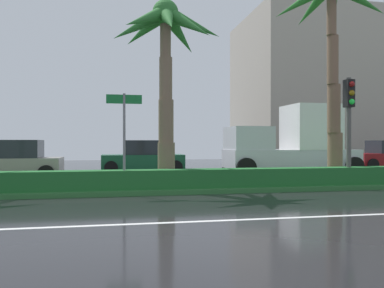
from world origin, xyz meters
The scene contains 12 objects.
ground_plane centered at (0.00, 9.00, -0.05)m, with size 90.00×42.00×0.10m, color black.
near_lane_divider_stripe centered at (0.00, 2.00, 0.00)m, with size 81.00×0.14×0.01m, color white.
median_strip centered at (0.00, 8.00, 0.07)m, with size 85.50×4.00×0.15m, color #2D6B33.
median_hedge centered at (0.00, 6.60, 0.45)m, with size 76.50×0.70×0.60m.
palm_tree_centre_left centered at (0.31, 7.63, 5.11)m, with size 3.93×3.93×6.42m.
palm_tree_centre centered at (6.64, 7.62, 6.30)m, with size 4.36×4.59×7.90m.
traffic_signal_median_right centered at (6.58, 6.45, 2.71)m, with size 0.28×0.43×3.72m.
street_name_sign centered at (-1.13, 6.53, 2.08)m, with size 1.10×0.08×3.00m.
car_in_traffic_leading centered at (-5.81, 11.98, 0.83)m, with size 4.30×2.02×1.72m.
car_in_traffic_second centered at (0.08, 15.13, 0.83)m, with size 4.30×2.02×1.72m.
box_truck_lead centered at (7.16, 12.13, 1.55)m, with size 6.40×2.64×3.46m.
building_far_right centered at (20.46, 29.94, 6.85)m, with size 18.91×11.53×13.69m.
Camera 1 is at (-1.40, -5.86, 1.64)m, focal length 36.66 mm.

